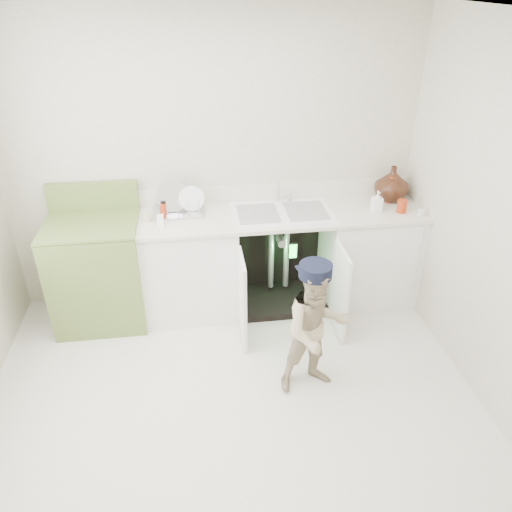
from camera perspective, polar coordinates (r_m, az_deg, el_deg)
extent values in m
plane|color=#BAB4A3|center=(3.71, -2.58, -16.37)|extent=(3.50, 3.50, 0.00)
cube|color=beige|center=(4.31, -4.94, 10.39)|extent=(3.50, 2.50, 0.02)
cube|color=beige|center=(1.79, 1.55, -23.05)|extent=(3.50, 2.50, 0.02)
cube|color=beige|center=(3.52, 26.60, 2.56)|extent=(2.50, 3.00, 0.02)
plane|color=white|center=(2.58, -3.96, 25.83)|extent=(3.50, 3.50, 0.00)
cube|color=white|center=(4.38, -7.50, -1.29)|extent=(0.80, 0.60, 0.86)
cube|color=white|center=(4.65, 12.60, 0.12)|extent=(0.80, 0.60, 0.86)
cube|color=black|center=(4.68, 2.25, 1.09)|extent=(0.80, 0.06, 0.86)
cube|color=black|center=(4.66, 2.72, -4.82)|extent=(0.80, 0.60, 0.06)
cylinder|color=gray|center=(4.51, 1.75, 0.22)|extent=(0.05, 0.05, 0.70)
cylinder|color=gray|center=(4.53, 3.50, 0.34)|extent=(0.05, 0.05, 0.70)
cylinder|color=gray|center=(4.40, 2.79, 1.89)|extent=(0.07, 0.18, 0.07)
cube|color=white|center=(3.99, -1.54, -4.94)|extent=(0.03, 0.40, 0.76)
cube|color=white|center=(4.14, 9.55, -4.01)|extent=(0.02, 0.40, 0.76)
cube|color=white|center=(4.23, 3.00, 4.75)|extent=(2.44, 0.64, 0.03)
cube|color=white|center=(4.46, 2.35, 7.36)|extent=(2.44, 0.02, 0.15)
cube|color=white|center=(4.23, 3.00, 4.87)|extent=(0.85, 0.55, 0.02)
cube|color=gray|center=(4.19, 0.24, 4.84)|extent=(0.34, 0.40, 0.01)
cube|color=gray|center=(4.27, 5.72, 5.13)|extent=(0.34, 0.40, 0.01)
cylinder|color=silver|center=(4.39, 2.51, 7.20)|extent=(0.03, 0.03, 0.17)
cylinder|color=silver|center=(4.31, 2.67, 7.81)|extent=(0.02, 0.14, 0.02)
cylinder|color=silver|center=(4.43, 3.91, 6.66)|extent=(0.04, 0.04, 0.06)
cylinder|color=white|center=(4.47, 18.03, -0.21)|extent=(0.01, 0.01, 0.70)
cube|color=white|center=(4.37, 18.33, 4.69)|extent=(0.04, 0.02, 0.06)
cube|color=silver|center=(4.27, -8.84, 5.00)|extent=(0.43, 0.29, 0.02)
cylinder|color=silver|center=(4.26, -9.44, 6.02)|extent=(0.27, 0.10, 0.26)
cylinder|color=white|center=(4.24, -7.34, 5.94)|extent=(0.21, 0.06, 0.21)
cylinder|color=silver|center=(4.16, -11.31, 5.16)|extent=(0.01, 0.01, 0.13)
cylinder|color=silver|center=(4.15, -10.11, 5.25)|extent=(0.01, 0.01, 0.13)
cylinder|color=silver|center=(4.15, -8.91, 5.33)|extent=(0.01, 0.01, 0.13)
cylinder|color=silver|center=(4.15, -7.71, 5.42)|extent=(0.01, 0.01, 0.13)
cylinder|color=silver|center=(4.15, -6.50, 5.50)|extent=(0.01, 0.01, 0.13)
imported|color=#451D13|center=(4.57, 15.27, 7.98)|extent=(0.30, 0.30, 0.31)
imported|color=#E63D0C|center=(4.54, 15.01, 7.34)|extent=(0.09, 0.09, 0.23)
imported|color=white|center=(4.35, 13.69, 6.13)|extent=(0.08, 0.08, 0.18)
cylinder|color=#AA2D0E|center=(4.39, 16.32, 5.49)|extent=(0.08, 0.08, 0.11)
cylinder|color=red|center=(4.22, -10.60, 5.15)|extent=(0.05, 0.05, 0.10)
cylinder|color=#C4B090|center=(4.16, -12.38, 4.44)|extent=(0.06, 0.06, 0.08)
cylinder|color=black|center=(4.25, -10.52, 5.50)|extent=(0.04, 0.04, 0.12)
cube|color=white|center=(4.06, -10.87, 4.02)|extent=(0.05, 0.05, 0.09)
cube|color=olive|center=(4.43, -17.51, -1.88)|extent=(0.74, 0.65, 0.90)
cube|color=olive|center=(4.21, -18.46, 3.52)|extent=(0.74, 0.65, 0.02)
cube|color=olive|center=(4.42, -18.18, 6.56)|extent=(0.74, 0.06, 0.24)
cylinder|color=black|center=(4.12, -21.30, 2.26)|extent=(0.17, 0.17, 0.02)
cylinder|color=silver|center=(4.11, -21.33, 2.40)|extent=(0.20, 0.20, 0.01)
cylinder|color=black|center=(4.40, -20.52, 4.17)|extent=(0.17, 0.17, 0.02)
cylinder|color=silver|center=(4.39, -20.55, 4.31)|extent=(0.20, 0.20, 0.01)
cylinder|color=black|center=(4.04, -16.18, 2.66)|extent=(0.17, 0.17, 0.02)
cylinder|color=silver|center=(4.04, -16.21, 2.81)|extent=(0.20, 0.20, 0.01)
cylinder|color=black|center=(4.33, -15.72, 4.57)|extent=(0.17, 0.17, 0.02)
cylinder|color=silver|center=(4.32, -15.75, 4.72)|extent=(0.20, 0.20, 0.01)
imported|color=beige|center=(3.53, 6.89, -8.35)|extent=(0.55, 0.46, 1.01)
cylinder|color=black|center=(3.26, 7.38, -1.75)|extent=(0.26, 0.26, 0.09)
cube|color=black|center=(3.36, 6.64, -1.41)|extent=(0.18, 0.12, 0.01)
cube|color=black|center=(4.02, 4.24, 0.59)|extent=(0.07, 0.01, 0.14)
cube|color=#26F23F|center=(4.01, 4.26, 0.54)|extent=(0.06, 0.00, 0.12)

